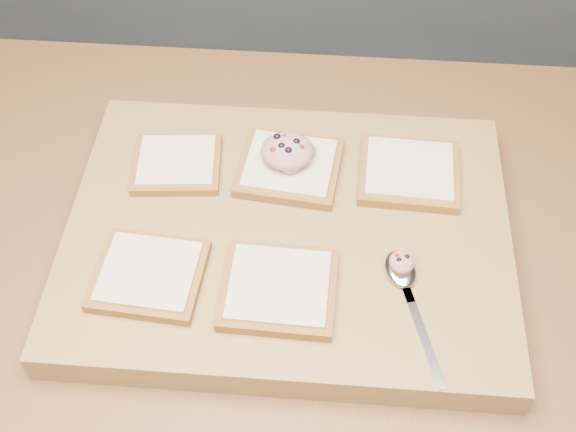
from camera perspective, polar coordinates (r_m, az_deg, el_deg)
name	(u,v)px	position (r m, az deg, el deg)	size (l,w,h in m)	color
island_counter	(317,406)	(1.30, 2.31, -14.80)	(2.00, 0.80, 0.90)	slate
cutting_board	(288,236)	(0.90, 0.00, -1.58)	(0.54, 0.41, 0.04)	#A68547
bread_far_left	(177,163)	(0.96, -8.76, 4.15)	(0.12, 0.11, 0.02)	#A2682A
bread_far_center	(290,167)	(0.94, 0.12, 3.90)	(0.14, 0.13, 0.02)	#A2682A
bread_far_right	(409,172)	(0.95, 9.54, 3.43)	(0.13, 0.12, 0.02)	#A2682A
bread_near_left	(149,275)	(0.85, -10.91, -4.57)	(0.13, 0.12, 0.02)	#A2682A
bread_near_center	(279,288)	(0.82, -0.73, -5.74)	(0.13, 0.12, 0.02)	#A2682A
tuna_salad_dollop	(287,151)	(0.92, -0.06, 5.18)	(0.07, 0.06, 0.03)	tan
spoon	(404,279)	(0.84, 9.12, -4.90)	(0.07, 0.18, 0.01)	silver
spoon_salad	(402,262)	(0.84, 8.98, -3.60)	(0.03, 0.03, 0.02)	tan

